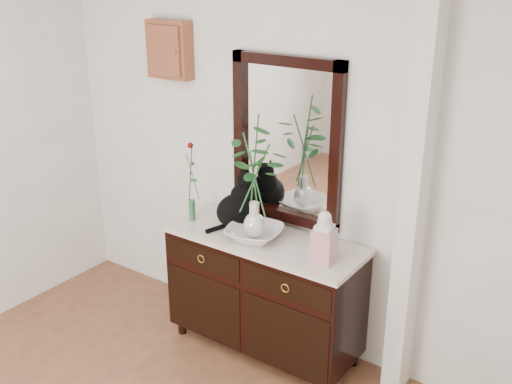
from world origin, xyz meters
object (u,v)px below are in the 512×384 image
Objects in this scene: cat at (237,200)px; lotus_bowl at (254,233)px; ginger_jar at (324,236)px; sideboard at (265,288)px.

cat is 1.06× the size of lotus_bowl.
lotus_bowl is at bearing -11.52° from cat.
cat is at bearing 152.38° from lotus_bowl.
cat is 0.75m from ginger_jar.
sideboard is at bearing 170.60° from ginger_jar.
lotus_bowl is (-0.04, -0.06, 0.42)m from sideboard.
ginger_jar is at bearing 5.72° from cat.
cat is 0.29m from lotus_bowl.
lotus_bowl is (0.22, -0.12, -0.14)m from cat.
lotus_bowl is 1.05× the size of ginger_jar.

